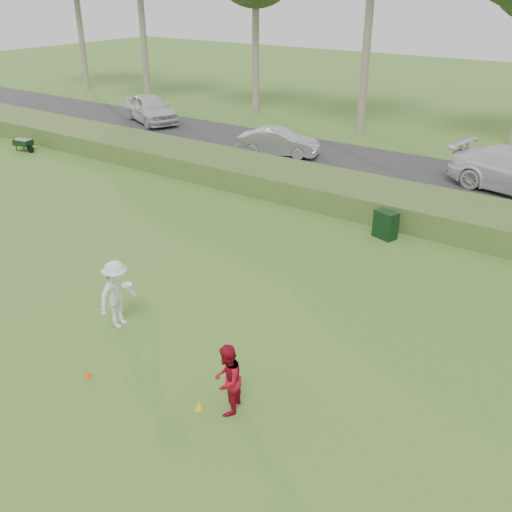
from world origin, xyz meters
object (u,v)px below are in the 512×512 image
Objects in this scene: player_white at (117,294)px; car_mid at (279,142)px; utility_cabinet at (386,225)px; car_left at (150,109)px; cone_orange at (87,374)px; player_red at (227,380)px; cone_yellow at (199,405)px.

car_mid is at bearing 15.84° from player_white.
car_left is (-18.55, 7.85, 0.41)m from utility_cabinet.
player_white is 2.28m from cone_orange.
car_mid reaches higher than cone_orange.
cone_orange is 18.07m from car_mid.
player_red is at bearing -108.32° from car_left.
player_white is at bearing 117.80° from cone_orange.
cone_yellow is 0.04× the size of car_left.
cone_orange is 0.04× the size of car_left.
car_mid is (-5.04, 15.12, -0.18)m from player_white.
player_red is (4.17, -0.97, -0.12)m from player_white.
car_left is at bearing 63.10° from car_mid.
car_mid is at bearing 160.93° from utility_cabinet.
car_mid is at bearing 109.54° from cone_orange.
cone_yellow is at bearing -70.02° from utility_cabinet.
cone_orange is at bearing -166.70° from cone_yellow.
car_left reaches higher than car_mid.
player_red is 1.64× the size of utility_cabinet.
player_white reaches higher than player_red.
cone_orange is 0.21× the size of utility_cabinet.
car_left is at bearing 174.82° from utility_cabinet.
car_mid is (-8.70, 16.39, 0.60)m from cone_yellow.
utility_cabinet reaches higher than cone_yellow.
player_white is 9.49m from utility_cabinet.
car_left reaches higher than cone_yellow.
utility_cabinet is 20.15m from car_left.
cone_yellow is (3.66, -1.27, -0.78)m from player_white.
utility_cabinet is (2.26, 10.80, 0.37)m from cone_orange.
car_mid reaches higher than cone_yellow.
player_red is 26.32m from car_left.
player_white is 0.45× the size of car_mid.
player_red is at bearing -67.02° from utility_cabinet.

